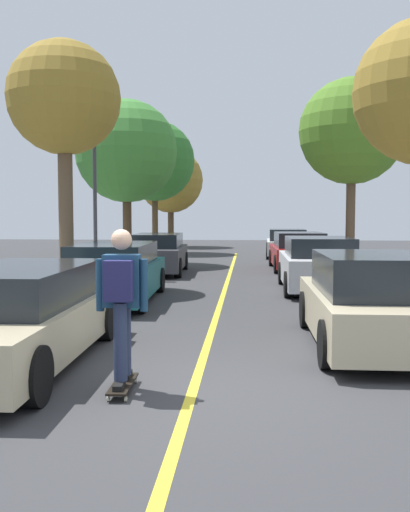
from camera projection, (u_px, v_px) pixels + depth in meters
The scene contains 17 objects.
ground at pixel (192, 393), 6.40m from camera, with size 80.00×80.00×0.00m, color #353538.
center_line at pixel (214, 325), 10.38m from camera, with size 0.12×39.20×0.01m, color gold.
parked_car_left_nearest at pixel (16, 316), 7.62m from camera, with size 1.97×4.62×1.29m.
parked_car_left_near at pixel (114, 272), 13.19m from camera, with size 2.05×4.69×1.33m.
parked_car_left_far at pixel (158, 254), 19.61m from camera, with size 1.96×4.31×1.36m.
parked_car_right_nearest at pixel (371, 302), 8.61m from camera, with size 1.83×4.16×1.41m.
parked_car_right_near at pixel (318, 265), 15.04m from camera, with size 1.93×4.16×1.41m.
parked_car_right_far at pixel (299, 252), 20.88m from camera, with size 2.05×4.34×1.37m.
parked_car_right_farthest at pixel (287, 244), 27.05m from camera, with size 2.07×4.23×1.33m.
street_tree_left_nearest at pixel (64, 100), 15.03m from camera, with size 2.97×2.97×6.40m.
street_tree_left_near at pixel (127, 152), 22.76m from camera, with size 4.06×4.06×6.41m.
street_tree_left_far at pixel (155, 161), 29.61m from camera, with size 4.14×4.14×6.72m.
street_tree_left_farthest at pixel (171, 181), 35.74m from camera, with size 4.03×4.03×6.04m.
street_tree_right_near at pixel (352, 132), 20.04m from camera, with size 3.70×3.70×6.63m.
streetlamp at pixel (95, 171), 18.01m from camera, with size 0.36×0.24×5.67m.
skateboard at pixel (123, 384), 6.44m from camera, with size 0.25×0.85×0.10m.
skateboarder at pixel (121, 296), 6.33m from camera, with size 0.58×0.70×1.72m.
Camera 1 is at (0.61, -6.25, 1.98)m, focal length 40.29 mm.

